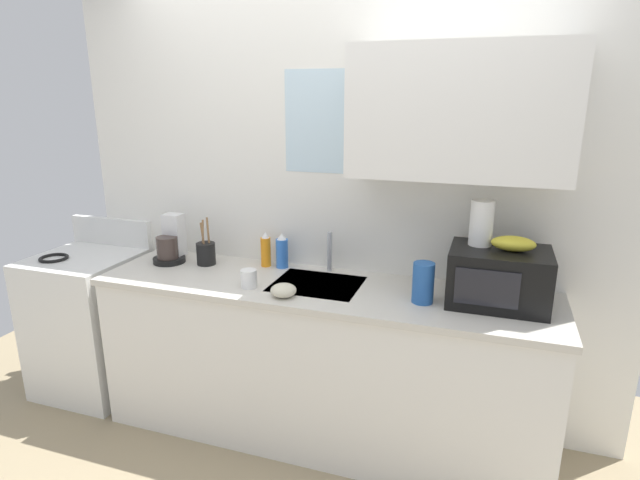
{
  "coord_description": "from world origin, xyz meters",
  "views": [
    {
      "loc": [
        0.82,
        -2.42,
        1.88
      ],
      "look_at": [
        0.0,
        0.0,
        1.15
      ],
      "focal_mm": 29.06,
      "sensor_mm": 36.0,
      "label": 1
    }
  ],
  "objects_px": {
    "dish_soap_bottle_orange": "(266,250)",
    "stove_range": "(91,322)",
    "coffee_maker": "(171,244)",
    "mug_white": "(249,279)",
    "small_bowl": "(283,290)",
    "banana_bunch": "(513,244)",
    "dish_soap_bottle_blue": "(282,252)",
    "paper_towel_roll": "(481,223)",
    "microwave": "(498,277)",
    "utensil_crock": "(206,253)",
    "cereal_canister": "(423,283)"
  },
  "relations": [
    {
      "from": "stove_range",
      "to": "mug_white",
      "type": "bearing_deg",
      "value": -6.72
    },
    {
      "from": "paper_towel_roll",
      "to": "small_bowl",
      "type": "distance_m",
      "value": 1.01
    },
    {
      "from": "stove_range",
      "to": "mug_white",
      "type": "distance_m",
      "value": 1.32
    },
    {
      "from": "dish_soap_bottle_orange",
      "to": "dish_soap_bottle_blue",
      "type": "bearing_deg",
      "value": 4.62
    },
    {
      "from": "banana_bunch",
      "to": "small_bowl",
      "type": "bearing_deg",
      "value": -166.67
    },
    {
      "from": "paper_towel_roll",
      "to": "dish_soap_bottle_orange",
      "type": "bearing_deg",
      "value": 174.97
    },
    {
      "from": "stove_range",
      "to": "banana_bunch",
      "type": "bearing_deg",
      "value": 1.07
    },
    {
      "from": "cereal_canister",
      "to": "microwave",
      "type": "bearing_deg",
      "value": 16.17
    },
    {
      "from": "microwave",
      "to": "paper_towel_roll",
      "type": "height_order",
      "value": "paper_towel_roll"
    },
    {
      "from": "mug_white",
      "to": "coffee_maker",
      "type": "bearing_deg",
      "value": 158.7
    },
    {
      "from": "microwave",
      "to": "dish_soap_bottle_blue",
      "type": "height_order",
      "value": "microwave"
    },
    {
      "from": "banana_bunch",
      "to": "dish_soap_bottle_blue",
      "type": "relative_size",
      "value": 0.98
    },
    {
      "from": "microwave",
      "to": "coffee_maker",
      "type": "xyz_separation_m",
      "value": [
        -1.86,
        0.06,
        -0.03
      ]
    },
    {
      "from": "cereal_canister",
      "to": "banana_bunch",
      "type": "bearing_deg",
      "value": 14.38
    },
    {
      "from": "microwave",
      "to": "dish_soap_bottle_orange",
      "type": "relative_size",
      "value": 2.23
    },
    {
      "from": "coffee_maker",
      "to": "small_bowl",
      "type": "bearing_deg",
      "value": -19.79
    },
    {
      "from": "microwave",
      "to": "banana_bunch",
      "type": "height_order",
      "value": "banana_bunch"
    },
    {
      "from": "cereal_canister",
      "to": "utensil_crock",
      "type": "xyz_separation_m",
      "value": [
        -1.29,
        0.17,
        -0.03
      ]
    },
    {
      "from": "microwave",
      "to": "utensil_crock",
      "type": "bearing_deg",
      "value": 177.49
    },
    {
      "from": "dish_soap_bottle_blue",
      "to": "dish_soap_bottle_orange",
      "type": "xyz_separation_m",
      "value": [
        -0.1,
        -0.01,
        0.0
      ]
    },
    {
      "from": "coffee_maker",
      "to": "mug_white",
      "type": "relative_size",
      "value": 2.95
    },
    {
      "from": "small_bowl",
      "to": "banana_bunch",
      "type": "bearing_deg",
      "value": 13.33
    },
    {
      "from": "cereal_canister",
      "to": "coffee_maker",
      "type": "bearing_deg",
      "value": 174.06
    },
    {
      "from": "banana_bunch",
      "to": "paper_towel_roll",
      "type": "height_order",
      "value": "paper_towel_roll"
    },
    {
      "from": "utensil_crock",
      "to": "small_bowl",
      "type": "distance_m",
      "value": 0.7
    },
    {
      "from": "stove_range",
      "to": "cereal_canister",
      "type": "bearing_deg",
      "value": -1.46
    },
    {
      "from": "paper_towel_roll",
      "to": "stove_range",
      "type": "bearing_deg",
      "value": -177.64
    },
    {
      "from": "microwave",
      "to": "dish_soap_bottle_orange",
      "type": "distance_m",
      "value": 1.29
    },
    {
      "from": "microwave",
      "to": "paper_towel_roll",
      "type": "distance_m",
      "value": 0.27
    },
    {
      "from": "microwave",
      "to": "coffee_maker",
      "type": "distance_m",
      "value": 1.86
    },
    {
      "from": "coffee_maker",
      "to": "dish_soap_bottle_orange",
      "type": "distance_m",
      "value": 0.59
    },
    {
      "from": "coffee_maker",
      "to": "dish_soap_bottle_blue",
      "type": "distance_m",
      "value": 0.69
    },
    {
      "from": "cereal_canister",
      "to": "stove_range",
      "type": "bearing_deg",
      "value": 178.54
    },
    {
      "from": "utensil_crock",
      "to": "small_bowl",
      "type": "bearing_deg",
      "value": -27.03
    },
    {
      "from": "microwave",
      "to": "small_bowl",
      "type": "xyz_separation_m",
      "value": [
        -1.0,
        -0.25,
        -0.1
      ]
    },
    {
      "from": "banana_bunch",
      "to": "mug_white",
      "type": "height_order",
      "value": "banana_bunch"
    },
    {
      "from": "stove_range",
      "to": "paper_towel_roll",
      "type": "height_order",
      "value": "paper_towel_roll"
    },
    {
      "from": "dish_soap_bottle_orange",
      "to": "utensil_crock",
      "type": "height_order",
      "value": "utensil_crock"
    },
    {
      "from": "stove_range",
      "to": "dish_soap_bottle_orange",
      "type": "distance_m",
      "value": 1.29
    },
    {
      "from": "stove_range",
      "to": "dish_soap_bottle_orange",
      "type": "relative_size",
      "value": 5.24
    },
    {
      "from": "dish_soap_bottle_orange",
      "to": "mug_white",
      "type": "bearing_deg",
      "value": -80.25
    },
    {
      "from": "dish_soap_bottle_orange",
      "to": "stove_range",
      "type": "bearing_deg",
      "value": -170.17
    },
    {
      "from": "dish_soap_bottle_blue",
      "to": "dish_soap_bottle_orange",
      "type": "bearing_deg",
      "value": -175.38
    },
    {
      "from": "dish_soap_bottle_blue",
      "to": "microwave",
      "type": "bearing_deg",
      "value": -7.87
    },
    {
      "from": "microwave",
      "to": "paper_towel_roll",
      "type": "relative_size",
      "value": 2.09
    },
    {
      "from": "cereal_canister",
      "to": "utensil_crock",
      "type": "bearing_deg",
      "value": 172.51
    },
    {
      "from": "paper_towel_roll",
      "to": "dish_soap_bottle_orange",
      "type": "distance_m",
      "value": 1.22
    },
    {
      "from": "microwave",
      "to": "coffee_maker",
      "type": "bearing_deg",
      "value": 178.16
    },
    {
      "from": "paper_towel_roll",
      "to": "coffee_maker",
      "type": "relative_size",
      "value": 0.79
    },
    {
      "from": "cereal_canister",
      "to": "mug_white",
      "type": "height_order",
      "value": "cereal_canister"
    }
  ]
}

